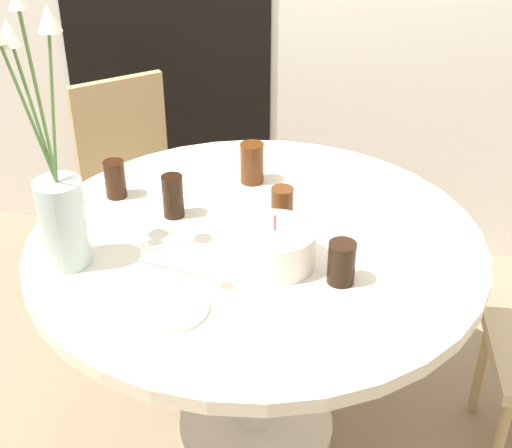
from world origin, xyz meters
The scene contains 12 objects.
ground_plane centered at (0.00, 0.00, 0.00)m, with size 16.00×16.00×0.00m, color #89755B.
doorway_panel centered at (-0.58, 1.19, 1.02)m, with size 0.90×0.01×2.05m.
dining_table centered at (0.00, 0.00, 0.64)m, with size 1.29×1.29×0.76m.
chair_near_front centered at (-0.62, 0.76, 0.49)m, with size 0.56×0.56×0.88m.
birthday_cake centered at (0.07, -0.12, 0.81)m, with size 0.22×0.22×0.15m.
flower_vase centered at (-0.48, -0.20, 0.96)m, with size 0.21×0.29×0.76m.
side_plate centered at (-0.15, -0.36, 0.77)m, with size 0.19×0.19×0.01m.
drink_glass_0 centered at (0.06, 0.07, 0.82)m, with size 0.06×0.06×0.12m.
drink_glass_1 centered at (-0.26, 0.07, 0.83)m, with size 0.06×0.06×0.13m.
drink_glass_2 centered at (-0.46, 0.16, 0.82)m, with size 0.06×0.06×0.12m.
drink_glass_3 centered at (0.25, -0.18, 0.82)m, with size 0.07×0.07×0.11m.
drink_glass_4 centered at (-0.07, 0.32, 0.83)m, with size 0.08×0.08×0.13m.
Camera 1 is at (0.27, -1.67, 1.84)m, focal length 50.00 mm.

